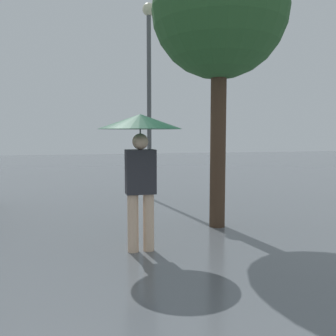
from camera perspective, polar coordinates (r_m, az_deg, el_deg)
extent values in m
cylinder|color=beige|center=(5.27, -5.35, -8.34)|extent=(0.15, 0.15, 0.82)
cylinder|color=beige|center=(5.31, -2.97, -8.23)|extent=(0.15, 0.15, 0.82)
cube|color=#2D2D33|center=(5.17, -4.21, -0.57)|extent=(0.41, 0.24, 0.61)
sphere|color=beige|center=(5.14, -4.24, 4.04)|extent=(0.22, 0.22, 0.22)
cylinder|color=#515456|center=(5.15, -4.23, 2.34)|extent=(0.02, 0.02, 0.65)
cone|color=#14472D|center=(5.14, -4.26, 7.07)|extent=(1.16, 1.16, 0.20)
cylinder|color=#473323|center=(6.59, 7.63, 4.39)|extent=(0.27, 0.27, 3.10)
sphere|color=#2D5B2D|center=(6.92, 7.87, 22.81)|extent=(2.31, 2.31, 2.31)
cylinder|color=#515456|center=(9.45, -2.89, 9.13)|extent=(0.11, 0.11, 4.57)
sphere|color=beige|center=(9.90, -2.96, 22.99)|extent=(0.31, 0.31, 0.31)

